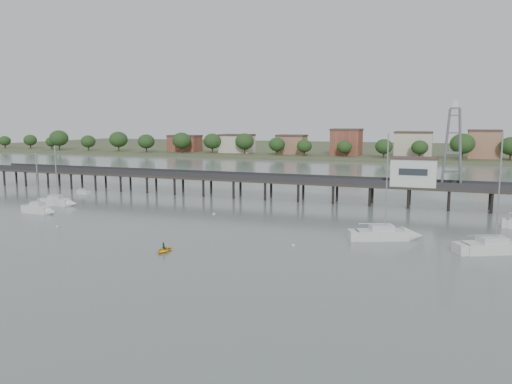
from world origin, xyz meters
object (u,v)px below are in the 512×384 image
Objects in this scene: sailboat_d at (504,247)px; white_tender at (84,192)px; pier at (284,181)px; sailboat_c at (393,235)px; yellow_dinghy at (164,252)px; sailboat_a at (42,210)px; lattice_tower at (453,148)px; sailboat_b at (61,202)px.

sailboat_d is 4.58× the size of white_tender.
sailboat_d is at bearing -38.85° from pier.
sailboat_c is at bearing 143.29° from sailboat_d.
white_tender is 1.19× the size of yellow_dinghy.
sailboat_c is at bearing 4.94° from sailboat_a.
lattice_tower reaches higher than pier.
sailboat_c is 13.52m from sailboat_d.
sailboat_d reaches higher than sailboat_a.
sailboat_a is (2.88, -7.86, 0.01)m from sailboat_b.
lattice_tower is 76.40m from white_tender.
sailboat_a is at bearing 150.58° from yellow_dinghy.
sailboat_c is at bearing 27.91° from yellow_dinghy.
sailboat_a reaches higher than white_tender.
sailboat_d is at bearing 15.16° from yellow_dinghy.
sailboat_d is 41.49m from yellow_dinghy.
pier reaches higher than yellow_dinghy.
pier is at bearing 107.89° from sailboat_c.
lattice_tower reaches higher than yellow_dinghy.
sailboat_d is 75.50m from sailboat_b.
lattice_tower is 56.52m from yellow_dinghy.
lattice_tower is 73.19m from sailboat_b.
sailboat_d reaches higher than white_tender.
pier is at bearing -180.00° from lattice_tower.
lattice_tower is 30.70m from sailboat_c.
yellow_dinghy is (36.12, -22.85, -0.65)m from sailboat_b.
sailboat_a is 3.86× the size of yellow_dinghy.
lattice_tower is at bearing 52.17° from sailboat_c.
sailboat_d is at bearing -13.04° from sailboat_b.
sailboat_b is (-61.69, 6.21, 0.02)m from sailboat_c.
sailboat_b is 3.54× the size of white_tender.
pier is 44.72m from yellow_dinghy.
sailboat_b is at bearing -162.59° from lattice_tower.
sailboat_b is at bearing 146.40° from sailboat_d.
sailboat_b is at bearing 142.53° from yellow_dinghy.
sailboat_d reaches higher than sailboat_b.
yellow_dinghy reaches higher than white_tender.
sailboat_c is 62.00m from sailboat_b.
sailboat_d reaches higher than sailboat_c.
pier is 36.98m from sailboat_c.
pier is 44.56m from white_tender.
sailboat_b is at bearing -150.04° from pier.
sailboat_d is at bearing -4.77° from white_tender.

